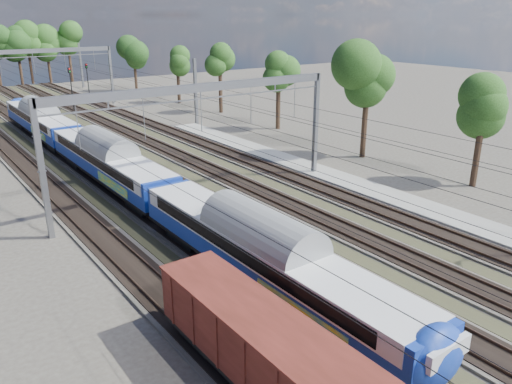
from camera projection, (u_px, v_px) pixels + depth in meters
track_bed at (128, 158)px, 50.15m from camera, size 21.00×130.00×0.34m
platform at (408, 203)px, 37.91m from camera, size 3.00×70.00×0.30m
catenary at (97, 86)px, 54.06m from camera, size 25.65×130.00×9.00m
tree_belt at (55, 45)px, 87.53m from camera, size 39.54×99.70×12.09m
emu_train at (110, 157)px, 41.12m from camera, size 3.03×63.98×4.42m
freight_boxcar at (272, 357)px, 18.02m from camera, size 2.61×12.58×3.24m
worker at (60, 116)px, 66.35m from camera, size 0.52×0.75×2.00m
signal_near at (71, 84)px, 72.31m from camera, size 0.46×0.43×6.54m
signal_far at (88, 78)px, 82.05m from camera, size 0.44×0.41×6.17m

